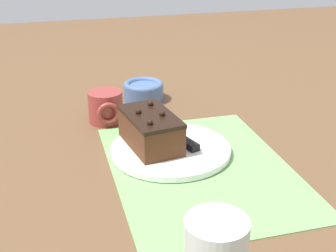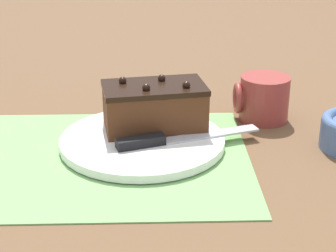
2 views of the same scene
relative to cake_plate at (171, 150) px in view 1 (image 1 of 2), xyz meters
name	(u,v)px [view 1 (image 1 of 2)]	position (x,y,z in m)	size (l,w,h in m)	color
ground_plane	(201,169)	(0.08, 0.04, -0.01)	(3.00, 3.00, 0.00)	brown
placemat_woven	(201,168)	(0.08, 0.04, -0.01)	(0.46, 0.34, 0.00)	#7AB266
cake_plate	(171,150)	(0.00, 0.00, 0.00)	(0.25, 0.25, 0.01)	white
chocolate_cake	(151,130)	(-0.02, -0.04, 0.04)	(0.17, 0.11, 0.08)	#512D19
serving_knife	(175,137)	(-0.03, 0.02, 0.01)	(0.22, 0.09, 0.01)	black
small_bowl	(143,90)	(-0.32, 0.01, 0.02)	(0.11, 0.11, 0.05)	#4C6B9E
coffee_mug	(106,107)	(-0.20, -0.10, 0.03)	(0.09, 0.08, 0.08)	#993833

